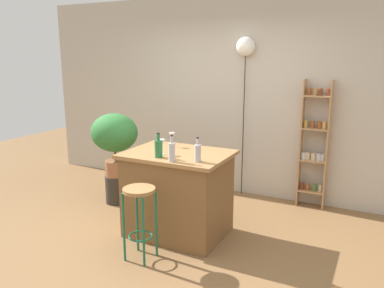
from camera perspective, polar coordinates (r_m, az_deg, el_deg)
name	(u,v)px	position (r m, az deg, el deg)	size (l,w,h in m)	color
ground	(165,244)	(4.33, -3.98, -14.38)	(12.00, 12.00, 0.00)	brown
back_wall	(233,97)	(5.64, 5.97, 6.95)	(6.40, 0.10, 2.80)	#BCB2A3
kitchen_counter	(178,193)	(4.37, -2.07, -7.23)	(1.13, 0.84, 0.95)	brown
bar_stool	(140,207)	(3.85, -7.70, -9.22)	(0.32, 0.32, 0.74)	#196642
spice_shelf	(314,145)	(5.28, 17.48, -0.09)	(0.35, 0.16, 1.69)	tan
plant_stool	(117,189)	(5.46, -10.97, -6.48)	(0.31, 0.31, 0.38)	#2D2823
potted_plant	(114,136)	(5.26, -11.32, 1.20)	(0.64, 0.58, 0.85)	#935B3D
bottle_sauce_amber	(198,153)	(3.85, 0.84, -1.27)	(0.07, 0.07, 0.25)	#B2B2B7
bottle_soda_blue	(159,148)	(4.03, -4.94, -0.61)	(0.08, 0.08, 0.26)	#236638
bottle_vinegar	(172,152)	(3.85, -2.98, -1.13)	(0.07, 0.07, 0.27)	#B2B2B7
wine_glass_left	(162,144)	(4.15, -4.46, 0.07)	(0.07, 0.07, 0.16)	silver
wine_glass_center	(172,137)	(4.49, -2.98, 1.09)	(0.07, 0.07, 0.16)	silver
pendant_globe_light	(246,48)	(5.43, 7.88, 13.82)	(0.26, 0.26, 2.22)	black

